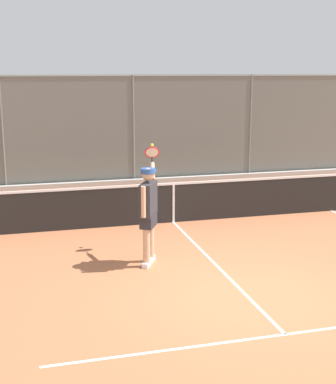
% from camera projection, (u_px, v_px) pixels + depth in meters
% --- Properties ---
extents(ground_plane, '(60.00, 60.00, 0.00)m').
position_uv_depth(ground_plane, '(246.00, 295.00, 8.69)').
color(ground_plane, '#A8603D').
extents(court_line_markings, '(8.47, 10.55, 0.01)m').
position_uv_depth(court_line_markings, '(295.00, 344.00, 7.13)').
color(court_line_markings, white).
rests_on(court_line_markings, ground).
extents(fence_backdrop, '(18.80, 1.37, 3.39)m').
position_uv_depth(fence_backdrop, '(130.00, 135.00, 17.62)').
color(fence_backdrop, slate).
rests_on(fence_backdrop, ground).
extents(tennis_net, '(10.88, 0.09, 1.07)m').
position_uv_depth(tennis_net, '(173.00, 202.00, 12.75)').
color(tennis_net, '#2D2D2D').
rests_on(tennis_net, ground).
extents(tennis_player, '(0.66, 1.41, 2.11)m').
position_uv_depth(tennis_player, '(148.00, 207.00, 9.88)').
color(tennis_player, silver).
rests_on(tennis_player, ground).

